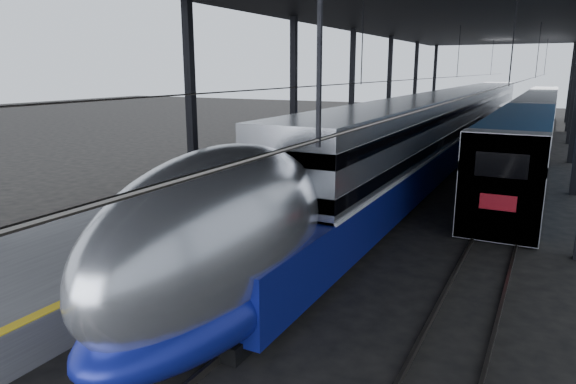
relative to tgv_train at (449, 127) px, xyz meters
The scene contains 8 objects.
ground 23.60m from the tgv_train, 94.88° to the right, with size 160.00×160.00×0.00m, color black.
platform 6.67m from the tgv_train, 148.16° to the right, with size 6.00×80.00×1.00m, color #4C4C4F.
yellow_strip 4.49m from the tgv_train, 128.32° to the right, with size 0.30×80.00×0.01m, color gold.
rails 4.69m from the tgv_train, 53.80° to the right, with size 6.52×80.00×0.16m.
canopy 7.80m from the tgv_train, 91.67° to the right, with size 18.00×75.00×9.47m.
tgv_train is the anchor object (origin of this frame).
second_train 10.39m from the tgv_train, 61.23° to the left, with size 2.83×56.05×3.90m.
child 25.92m from the tgv_train, 97.65° to the right, with size 0.33×0.22×0.91m, color #52251B.
Camera 1 is at (8.43, -13.22, 5.97)m, focal length 32.00 mm.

